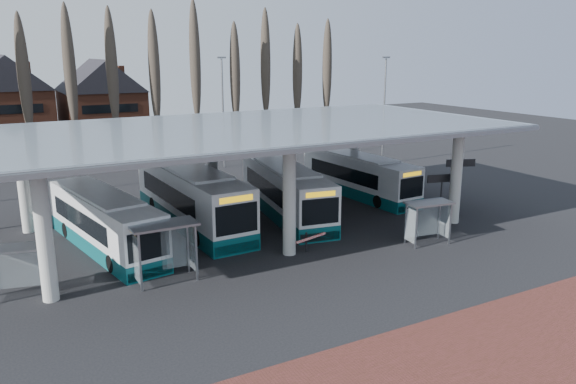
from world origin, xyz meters
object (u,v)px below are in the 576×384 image
shelter_0 (16,260)px  shelter_2 (427,213)px  bus_2 (285,192)px  bus_0 (104,222)px  bus_3 (358,176)px  shelter_1 (163,239)px  bus_1 (191,197)px

shelter_0 → shelter_2: size_ratio=1.00×
shelter_0 → shelter_2: (20.88, -3.24, 0.05)m
shelter_0 → bus_2: bearing=32.5°
bus_2 → shelter_2: size_ratio=4.42×
bus_0 → shelter_0: bus_0 is taller
bus_3 → shelter_1: size_ratio=3.66×
bus_1 → bus_2: bearing=-11.6°
bus_2 → shelter_2: bus_2 is taller
bus_2 → bus_1: bearing=179.8°
bus_0 → shelter_1: bus_0 is taller
bus_0 → bus_2: 11.98m
shelter_2 → shelter_0: bearing=178.8°
shelter_2 → bus_1: bearing=143.9°
bus_0 → bus_2: size_ratio=0.94×
bus_1 → bus_3: 13.59m
bus_0 → shelter_2: size_ratio=4.15×
bus_1 → shelter_1: bus_1 is taller
bus_2 → shelter_2: (4.27, -8.96, 0.20)m
bus_1 → shelter_1: 9.12m
bus_0 → shelter_2: 18.06m
bus_0 → bus_3: bus_0 is taller
bus_3 → shelter_2: bearing=-109.3°
bus_1 → shelter_1: bearing=-119.3°
shelter_0 → shelter_1: 6.39m
bus_2 → bus_0: bearing=-165.8°
bus_1 → shelter_0: (-10.43, -6.77, 0.02)m
bus_1 → shelter_2: bus_1 is taller
shelter_0 → shelter_1: size_ratio=0.90×
shelter_1 → bus_0: bearing=104.8°
shelter_0 → shelter_2: bearing=4.7°
bus_1 → bus_2: (6.18, -1.05, -0.13)m
bus_1 → shelter_0: 12.43m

